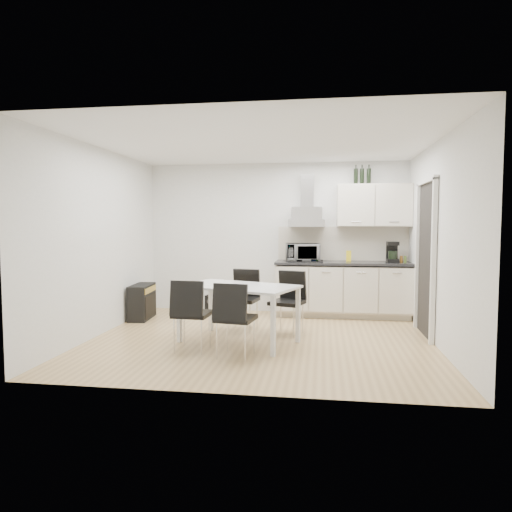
{
  "coord_description": "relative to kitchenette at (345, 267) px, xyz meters",
  "views": [
    {
      "loc": [
        0.81,
        -5.96,
        1.54
      ],
      "look_at": [
        -0.1,
        0.29,
        1.1
      ],
      "focal_mm": 32.0,
      "sensor_mm": 36.0,
      "label": 1
    }
  ],
  "objects": [
    {
      "name": "chair_far_right",
      "position": [
        -0.85,
        -1.41,
        -0.39
      ],
      "size": [
        0.58,
        0.61,
        0.88
      ],
      "primitive_type": null,
      "rotation": [
        0.0,
        0.0,
        2.82
      ],
      "color": "black",
      "rests_on": "ground"
    },
    {
      "name": "chair_near_left",
      "position": [
        -1.93,
        -2.38,
        -0.39
      ],
      "size": [
        0.47,
        0.52,
        0.88
      ],
      "primitive_type": null,
      "rotation": [
        0.0,
        0.0,
        -0.05
      ],
      "color": "black",
      "rests_on": "ground"
    },
    {
      "name": "ceiling",
      "position": [
        -1.18,
        -1.73,
        1.77
      ],
      "size": [
        4.5,
        4.5,
        0.0
      ],
      "primitive_type": "plane",
      "color": "white",
      "rests_on": "wall_back"
    },
    {
      "name": "wall_front",
      "position": [
        -1.18,
        -3.73,
        0.47
      ],
      "size": [
        4.5,
        0.1,
        2.6
      ],
      "primitive_type": "cube",
      "color": "white",
      "rests_on": "ground"
    },
    {
      "name": "wall_back",
      "position": [
        -1.18,
        0.27,
        0.47
      ],
      "size": [
        4.5,
        0.1,
        2.6
      ],
      "primitive_type": "cube",
      "color": "white",
      "rests_on": "ground"
    },
    {
      "name": "guitar_amp",
      "position": [
        -3.27,
        -0.7,
        -0.55
      ],
      "size": [
        0.35,
        0.7,
        0.56
      ],
      "rotation": [
        0.0,
        0.0,
        0.09
      ],
      "color": "black",
      "rests_on": "ground"
    },
    {
      "name": "ground",
      "position": [
        -1.18,
        -1.73,
        -0.83
      ],
      "size": [
        4.5,
        4.5,
        0.0
      ],
      "primitive_type": "plane",
      "color": "tan",
      "rests_on": "ground"
    },
    {
      "name": "floor_speaker",
      "position": [
        -2.34,
        0.17,
        -0.69
      ],
      "size": [
        0.19,
        0.18,
        0.27
      ],
      "primitive_type": "cube",
      "rotation": [
        0.0,
        0.0,
        -0.2
      ],
      "color": "black",
      "rests_on": "ground"
    },
    {
      "name": "dining_table",
      "position": [
        -1.44,
        -1.93,
        -0.16
      ],
      "size": [
        1.66,
        1.28,
        0.75
      ],
      "rotation": [
        0.0,
        0.0,
        -0.35
      ],
      "color": "white",
      "rests_on": "ground"
    },
    {
      "name": "doorway",
      "position": [
        1.03,
        -1.18,
        0.22
      ],
      "size": [
        0.08,
        1.04,
        2.1
      ],
      "primitive_type": "cube",
      "color": "white",
      "rests_on": "ground"
    },
    {
      "name": "chair_near_right",
      "position": [
        -1.36,
        -2.56,
        -0.39
      ],
      "size": [
        0.51,
        0.56,
        0.88
      ],
      "primitive_type": null,
      "rotation": [
        0.0,
        0.0,
        -0.15
      ],
      "color": "black",
      "rests_on": "ground"
    },
    {
      "name": "chair_far_left",
      "position": [
        -1.51,
        -1.26,
        -0.39
      ],
      "size": [
        0.51,
        0.56,
        0.88
      ],
      "primitive_type": null,
      "rotation": [
        0.0,
        0.0,
        2.98
      ],
      "color": "black",
      "rests_on": "ground"
    },
    {
      "name": "wall_right",
      "position": [
        1.07,
        -1.73,
        0.47
      ],
      "size": [
        0.1,
        4.0,
        2.6
      ],
      "primitive_type": "cube",
      "color": "white",
      "rests_on": "ground"
    },
    {
      "name": "kitchenette",
      "position": [
        0.0,
        0.0,
        0.0
      ],
      "size": [
        2.22,
        0.64,
        2.52
      ],
      "color": "beige",
      "rests_on": "ground"
    },
    {
      "name": "wall_left",
      "position": [
        -3.43,
        -1.73,
        0.47
      ],
      "size": [
        0.1,
        4.0,
        2.6
      ],
      "primitive_type": "cube",
      "color": "white",
      "rests_on": "ground"
    }
  ]
}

